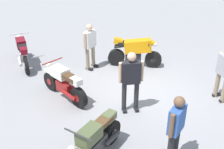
{
  "coord_description": "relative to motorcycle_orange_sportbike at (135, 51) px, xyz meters",
  "views": [
    {
      "loc": [
        0.4,
        7.44,
        4.61
      ],
      "look_at": [
        0.83,
        0.35,
        0.75
      ],
      "focal_mm": 44.4,
      "sensor_mm": 36.0,
      "label": 1
    }
  ],
  "objects": [
    {
      "name": "motorcycle_cream_vintage",
      "position": [
        2.12,
        2.27,
        -0.11
      ],
      "size": [
        1.58,
        1.4,
        1.07
      ],
      "rotation": [
        0.0,
        0.0,
        5.57
      ],
      "color": "black",
      "rests_on": "ground"
    },
    {
      "name": "person_in_gray_shirt",
      "position": [
        -2.48,
        2.08,
        0.36
      ],
      "size": [
        0.45,
        0.63,
        1.67
      ],
      "rotation": [
        0.0,
        0.0,
        3.53
      ],
      "color": "gray",
      "rests_on": "ground"
    },
    {
      "name": "motorcycle_orange_sportbike",
      "position": [
        0.0,
        0.0,
        0.0
      ],
      "size": [
        1.96,
        0.7,
        1.14
      ],
      "rotation": [
        0.0,
        0.0,
        3.06
      ],
      "color": "black",
      "rests_on": "ground"
    },
    {
      "name": "person_in_black_shirt",
      "position": [
        0.17,
        2.76,
        0.42
      ],
      "size": [
        0.67,
        0.39,
        1.75
      ],
      "rotation": [
        0.0,
        0.0,
        1.78
      ],
      "color": "#262628",
      "rests_on": "ground"
    },
    {
      "name": "ground_plane",
      "position": [
        -0.12,
        1.75,
        -0.59
      ],
      "size": [
        40.0,
        40.0,
        0.0
      ],
      "primitive_type": "plane",
      "color": "gray"
    },
    {
      "name": "motorcycle_maroon_cruiser",
      "position": [
        4.08,
        0.2,
        -0.07
      ],
      "size": [
        1.06,
        1.92,
        1.09
      ],
      "rotation": [
        0.0,
        0.0,
        5.18
      ],
      "color": "black",
      "rests_on": "ground"
    },
    {
      "name": "motorcycle_olive_vintage",
      "position": [
        0.93,
        4.7,
        -0.11
      ],
      "size": [
        1.1,
        1.78,
        1.07
      ],
      "rotation": [
        0.0,
        0.0,
        1.06
      ],
      "color": "black",
      "rests_on": "ground"
    },
    {
      "name": "person_in_blue_shirt",
      "position": [
        -0.77,
        4.61,
        0.35
      ],
      "size": [
        0.48,
        0.6,
        1.66
      ],
      "rotation": [
        0.0,
        0.0,
        2.62
      ],
      "color": "#262628",
      "rests_on": "ground"
    },
    {
      "name": "person_in_white_shirt",
      "position": [
        1.6,
        0.26,
        0.35
      ],
      "size": [
        0.48,
        0.6,
        1.66
      ],
      "rotation": [
        0.0,
        0.0,
        2.6
      ],
      "color": "gray",
      "rests_on": "ground"
    }
  ]
}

